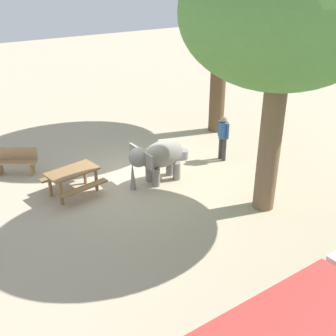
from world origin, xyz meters
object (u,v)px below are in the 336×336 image
object	(u,v)px
wooden_bench	(15,161)
person_handler	(223,135)
shade_tree_main	(285,14)
picnic_table_near	(73,176)
elephant	(158,157)
feed_bucket	(183,154)

from	to	relation	value
wooden_bench	person_handler	bearing A→B (deg)	-171.70
shade_tree_main	picnic_table_near	distance (m)	7.28
person_handler	wooden_bench	distance (m)	7.04
elephant	person_handler	size ratio (longest dim) A/B	1.19
shade_tree_main	feed_bucket	bearing A→B (deg)	-91.02
elephant	picnic_table_near	xyz separation A→B (m)	(2.52, -0.78, -0.28)
person_handler	feed_bucket	bearing A→B (deg)	-40.51
elephant	shade_tree_main	bearing A→B (deg)	118.73
elephant	wooden_bench	xyz separation A→B (m)	(3.55, -3.12, -0.39)
person_handler	shade_tree_main	world-z (taller)	shade_tree_main
feed_bucket	elephant	bearing A→B (deg)	29.49
picnic_table_near	elephant	bearing A→B (deg)	-25.89
person_handler	wooden_bench	bearing A→B (deg)	-28.04
person_handler	feed_bucket	size ratio (longest dim) A/B	4.50
shade_tree_main	wooden_bench	bearing A→B (deg)	-49.60
shade_tree_main	picnic_table_near	bearing A→B (deg)	-42.11
picnic_table_near	feed_bucket	size ratio (longest dim) A/B	4.74
feed_bucket	person_handler	bearing A→B (deg)	142.37
shade_tree_main	wooden_bench	size ratio (longest dim) A/B	5.11
wooden_bench	picnic_table_near	bearing A→B (deg)	147.26
person_handler	picnic_table_near	bearing A→B (deg)	-9.78
elephant	shade_tree_main	xyz separation A→B (m)	(-1.65, 2.99, 4.35)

